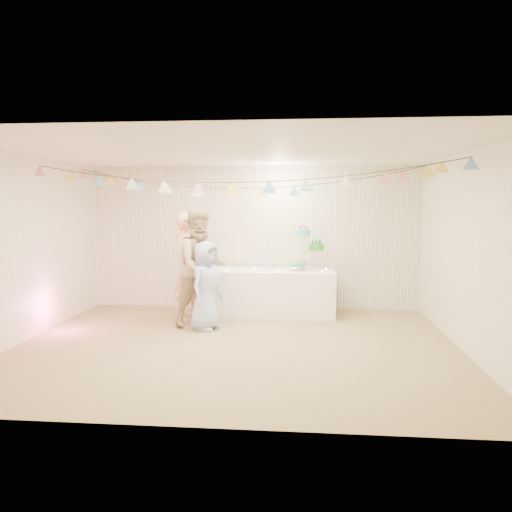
# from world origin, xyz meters

# --- Properties ---
(floor) EXTENTS (6.00, 6.00, 0.00)m
(floor) POSITION_xyz_m (0.00, 0.00, 0.00)
(floor) COLOR olive
(floor) RESTS_ON ground
(ceiling) EXTENTS (6.00, 6.00, 0.00)m
(ceiling) POSITION_xyz_m (0.00, 0.00, 2.60)
(ceiling) COLOR silver
(ceiling) RESTS_ON ground
(back_wall) EXTENTS (6.00, 6.00, 0.00)m
(back_wall) POSITION_xyz_m (0.00, 2.50, 1.30)
(back_wall) COLOR white
(back_wall) RESTS_ON ground
(front_wall) EXTENTS (6.00, 6.00, 0.00)m
(front_wall) POSITION_xyz_m (0.00, -2.50, 1.30)
(front_wall) COLOR white
(front_wall) RESTS_ON ground
(left_wall) EXTENTS (5.00, 5.00, 0.00)m
(left_wall) POSITION_xyz_m (-3.00, 0.00, 1.30)
(left_wall) COLOR white
(left_wall) RESTS_ON ground
(right_wall) EXTENTS (5.00, 5.00, 0.00)m
(right_wall) POSITION_xyz_m (3.00, 0.00, 1.30)
(right_wall) COLOR white
(right_wall) RESTS_ON ground
(table) EXTENTS (2.08, 0.83, 0.78)m
(table) POSITION_xyz_m (0.41, 1.99, 0.39)
(table) COLOR white
(table) RESTS_ON floor
(cake_stand) EXTENTS (0.65, 0.38, 0.73)m
(cake_stand) POSITION_xyz_m (0.96, 2.04, 1.11)
(cake_stand) COLOR silver
(cake_stand) RESTS_ON table
(cake_bottom) EXTENTS (0.31, 0.31, 0.15)m
(cake_bottom) POSITION_xyz_m (0.81, 1.98, 0.84)
(cake_bottom) COLOR #25AEA2
(cake_bottom) RESTS_ON cake_stand
(cake_middle) EXTENTS (0.27, 0.27, 0.22)m
(cake_middle) POSITION_xyz_m (1.14, 2.13, 1.11)
(cake_middle) COLOR #26901F
(cake_middle) RESTS_ON cake_stand
(cake_top_tier) EXTENTS (0.25, 0.25, 0.19)m
(cake_top_tier) POSITION_xyz_m (0.90, 2.01, 1.38)
(cake_top_tier) COLOR #44C4D8
(cake_top_tier) RESTS_ON cake_stand
(platter) EXTENTS (0.34, 0.34, 0.02)m
(platter) POSITION_xyz_m (-0.22, 1.94, 0.76)
(platter) COLOR white
(platter) RESTS_ON table
(posy) EXTENTS (0.14, 0.14, 0.16)m
(posy) POSITION_xyz_m (0.30, 2.04, 0.83)
(posy) COLOR white
(posy) RESTS_ON table
(person_adult_a) EXTENTS (0.62, 0.76, 1.80)m
(person_adult_a) POSITION_xyz_m (-0.99, 1.51, 0.90)
(person_adult_a) COLOR #FFAE85
(person_adult_a) RESTS_ON floor
(person_adult_b) EXTENTS (1.15, 1.14, 1.87)m
(person_adult_b) POSITION_xyz_m (-0.69, 1.13, 0.94)
(person_adult_b) COLOR tan
(person_adult_b) RESTS_ON floor
(person_child) EXTENTS (0.65, 0.78, 1.36)m
(person_child) POSITION_xyz_m (-0.58, 0.86, 0.68)
(person_child) COLOR #A0B4E3
(person_child) RESTS_ON floor
(bunting_back) EXTENTS (5.60, 1.10, 0.40)m
(bunting_back) POSITION_xyz_m (0.00, 1.10, 2.35)
(bunting_back) COLOR pink
(bunting_back) RESTS_ON ceiling
(bunting_front) EXTENTS (5.60, 0.90, 0.36)m
(bunting_front) POSITION_xyz_m (0.00, -0.20, 2.32)
(bunting_front) COLOR #72A5E5
(bunting_front) RESTS_ON ceiling
(tealight_0) EXTENTS (0.04, 0.04, 0.03)m
(tealight_0) POSITION_xyz_m (-0.39, 1.84, 0.80)
(tealight_0) COLOR #FFD88C
(tealight_0) RESTS_ON table
(tealight_1) EXTENTS (0.04, 0.04, 0.03)m
(tealight_1) POSITION_xyz_m (0.06, 2.17, 0.80)
(tealight_1) COLOR #FFD88C
(tealight_1) RESTS_ON table
(tealight_2) EXTENTS (0.04, 0.04, 0.03)m
(tealight_2) POSITION_xyz_m (0.51, 1.77, 0.80)
(tealight_2) COLOR #FFD88C
(tealight_2) RESTS_ON table
(tealight_3) EXTENTS (0.04, 0.04, 0.03)m
(tealight_3) POSITION_xyz_m (0.76, 2.21, 0.80)
(tealight_3) COLOR #FFD88C
(tealight_3) RESTS_ON table
(tealight_4) EXTENTS (0.04, 0.04, 0.03)m
(tealight_4) POSITION_xyz_m (1.23, 1.81, 0.80)
(tealight_4) COLOR #FFD88C
(tealight_4) RESTS_ON table
(tealight_5) EXTENTS (0.04, 0.04, 0.03)m
(tealight_5) POSITION_xyz_m (1.31, 2.14, 0.80)
(tealight_5) COLOR #FFD88C
(tealight_5) RESTS_ON table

